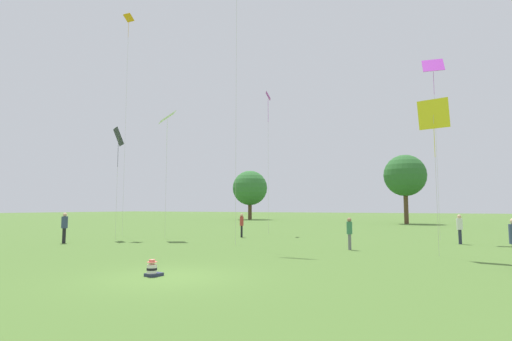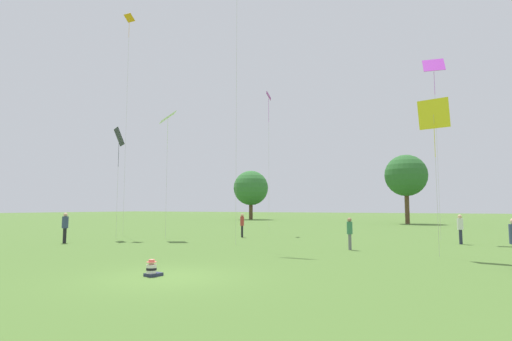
# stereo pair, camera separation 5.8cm
# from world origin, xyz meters

# --- Properties ---
(ground_plane) EXTENTS (300.00, 300.00, 0.00)m
(ground_plane) POSITION_xyz_m (0.00, 0.00, 0.00)
(ground_plane) COLOR #4C702D
(seated_toddler) EXTENTS (0.47, 0.55, 0.54)m
(seated_toddler) POSITION_xyz_m (-0.57, -0.09, 0.22)
(seated_toddler) COLOR #282D47
(seated_toddler) RESTS_ON ground
(person_standing_0) EXTENTS (0.51, 0.51, 1.86)m
(person_standing_0) POSITION_xyz_m (-13.57, 6.35, 1.12)
(person_standing_0) COLOR black
(person_standing_0) RESTS_ON ground
(person_standing_1) EXTENTS (0.37, 0.37, 1.65)m
(person_standing_1) POSITION_xyz_m (2.93, 10.78, 1.01)
(person_standing_1) COLOR slate
(person_standing_1) RESTS_ON ground
(person_standing_3) EXTENTS (0.39, 0.39, 1.73)m
(person_standing_3) POSITION_xyz_m (-6.31, 15.60, 1.06)
(person_standing_3) COLOR black
(person_standing_3) RESTS_ON ground
(person_standing_4) EXTENTS (0.43, 0.43, 1.76)m
(person_standing_4) POSITION_xyz_m (7.96, 16.99, 1.06)
(person_standing_4) COLOR #282D42
(person_standing_4) RESTS_ON ground
(kite_0) EXTENTS (1.38, 1.11, 7.83)m
(kite_0) POSITION_xyz_m (-13.44, 10.29, 7.11)
(kite_0) COLOR #1E2328
(kite_0) RESTS_ON ground
(kite_1) EXTENTS (1.51, 1.11, 12.50)m
(kite_1) POSITION_xyz_m (6.74, 19.30, 11.72)
(kite_1) COLOR #B738C6
(kite_1) RESTS_ON ground
(kite_3) EXTENTS (1.72, 1.69, 9.14)m
(kite_3) POSITION_xyz_m (-10.57, 12.14, 8.56)
(kite_3) COLOR white
(kite_3) RESTS_ON ground
(kite_4) EXTENTS (0.76, 0.65, 18.00)m
(kite_4) POSITION_xyz_m (-15.62, 12.99, 16.31)
(kite_4) COLOR orange
(kite_4) RESTS_ON ground
(kite_5) EXTENTS (0.69, 0.83, 12.09)m
(kite_5) POSITION_xyz_m (-6.35, 20.16, 11.05)
(kite_5) COLOR #B738C6
(kite_5) RESTS_ON ground
(kite_6) EXTENTS (1.38, 0.52, 7.14)m
(kite_6) POSITION_xyz_m (7.21, 9.77, 6.39)
(kite_6) COLOR yellow
(kite_6) RESTS_ON ground
(distant_tree_0) EXTENTS (5.58, 5.58, 9.26)m
(distant_tree_0) POSITION_xyz_m (1.17, 46.65, 6.44)
(distant_tree_0) COLOR brown
(distant_tree_0) RESTS_ON ground
(distant_tree_1) EXTENTS (6.23, 6.23, 8.80)m
(distant_tree_1) POSITION_xyz_m (-26.23, 53.21, 5.66)
(distant_tree_1) COLOR brown
(distant_tree_1) RESTS_ON ground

